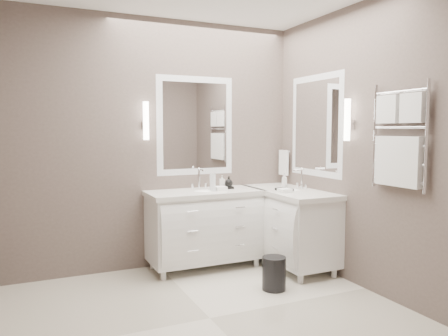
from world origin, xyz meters
name	(u,v)px	position (x,y,z in m)	size (l,w,h in m)	color
floor	(210,319)	(0.00, 0.00, -0.01)	(3.20, 3.00, 0.01)	silver
wall_back	(156,144)	(0.00, 1.50, 1.35)	(3.20, 0.01, 2.70)	#574A45
wall_front	(334,163)	(0.00, -1.50, 1.35)	(3.20, 0.01, 2.70)	#574A45
wall_right	(369,147)	(1.60, 0.00, 1.35)	(0.01, 3.00, 2.70)	#574A45
vanity_back	(205,224)	(0.45, 1.23, 0.49)	(1.24, 0.59, 0.97)	white
vanity_right	(289,222)	(1.33, 0.90, 0.49)	(0.59, 1.24, 0.97)	white
mirror_back	(195,126)	(0.45, 1.49, 1.55)	(0.90, 0.02, 1.10)	white
mirror_right	(316,126)	(1.59, 0.80, 1.55)	(0.02, 0.90, 1.10)	white
sconce_back	(146,121)	(-0.13, 1.43, 1.59)	(0.06, 0.06, 0.40)	white
sconce_right	(347,121)	(1.53, 0.22, 1.59)	(0.06, 0.06, 0.40)	white
towel_bar_corner	(284,162)	(1.54, 1.36, 1.12)	(0.03, 0.22, 0.30)	white
towel_ladder	(399,143)	(1.55, -0.40, 1.39)	(0.06, 0.58, 0.90)	white
waste_bin	(274,273)	(0.79, 0.33, 0.16)	(0.22, 0.22, 0.31)	black
amenity_tray_back	(225,188)	(0.72, 1.27, 0.86)	(0.16, 0.12, 0.02)	black
amenity_tray_right	(284,189)	(1.23, 0.86, 0.86)	(0.13, 0.17, 0.03)	black
water_bottle	(213,183)	(0.52, 1.16, 0.94)	(0.06, 0.06, 0.18)	silver
soap_bottle_a	(222,181)	(0.69, 1.29, 0.94)	(0.06, 0.06, 0.13)	white
soap_bottle_b	(229,181)	(0.75, 1.24, 0.93)	(0.09, 0.09, 0.12)	black
soap_bottle_c	(284,181)	(1.23, 0.86, 0.96)	(0.06, 0.06, 0.17)	white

